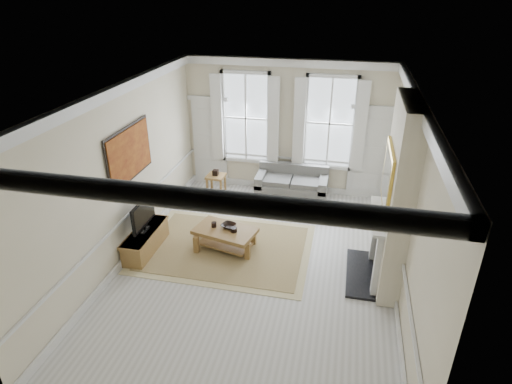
% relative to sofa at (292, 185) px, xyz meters
% --- Properties ---
extents(floor, '(7.20, 7.20, 0.00)m').
position_rel_sofa_xyz_m(floor, '(-0.25, -3.11, -0.35)').
color(floor, '#B7B5AD').
rests_on(floor, ground).
extents(ceiling, '(7.20, 7.20, 0.00)m').
position_rel_sofa_xyz_m(ceiling, '(-0.25, -3.11, 3.05)').
color(ceiling, white).
rests_on(ceiling, back_wall).
extents(back_wall, '(5.20, 0.00, 5.20)m').
position_rel_sofa_xyz_m(back_wall, '(-0.25, 0.49, 1.35)').
color(back_wall, beige).
rests_on(back_wall, floor).
extents(left_wall, '(0.00, 7.20, 7.20)m').
position_rel_sofa_xyz_m(left_wall, '(-2.85, -3.11, 1.35)').
color(left_wall, beige).
rests_on(left_wall, floor).
extents(right_wall, '(0.00, 7.20, 7.20)m').
position_rel_sofa_xyz_m(right_wall, '(2.35, -3.11, 1.35)').
color(right_wall, beige).
rests_on(right_wall, floor).
extents(window_left, '(1.26, 0.20, 2.20)m').
position_rel_sofa_xyz_m(window_left, '(-1.30, 0.44, 1.55)').
color(window_left, '#B2BCC6').
rests_on(window_left, back_wall).
extents(window_right, '(1.26, 0.20, 2.20)m').
position_rel_sofa_xyz_m(window_right, '(0.80, 0.44, 1.55)').
color(window_right, '#B2BCC6').
rests_on(window_right, back_wall).
extents(door_left, '(0.90, 0.08, 2.30)m').
position_rel_sofa_xyz_m(door_left, '(-2.30, 0.45, 0.80)').
color(door_left, silver).
rests_on(door_left, floor).
extents(door_right, '(0.90, 0.08, 2.30)m').
position_rel_sofa_xyz_m(door_right, '(1.80, 0.45, 0.80)').
color(door_right, silver).
rests_on(door_right, floor).
extents(painting, '(0.05, 1.66, 1.06)m').
position_rel_sofa_xyz_m(painting, '(-2.81, -2.81, 1.70)').
color(painting, '#A95F1D').
rests_on(painting, left_wall).
extents(chimney_breast, '(0.35, 1.70, 3.38)m').
position_rel_sofa_xyz_m(chimney_breast, '(2.18, -2.91, 1.35)').
color(chimney_breast, beige).
rests_on(chimney_breast, floor).
extents(hearth, '(0.55, 1.50, 0.05)m').
position_rel_sofa_xyz_m(hearth, '(1.75, -2.91, -0.33)').
color(hearth, black).
rests_on(hearth, floor).
extents(fireplace, '(0.21, 1.45, 1.33)m').
position_rel_sofa_xyz_m(fireplace, '(1.95, -2.91, 0.38)').
color(fireplace, silver).
rests_on(fireplace, floor).
extents(mirror, '(0.06, 1.26, 1.06)m').
position_rel_sofa_xyz_m(mirror, '(1.96, -2.91, 1.70)').
color(mirror, gold).
rests_on(mirror, chimney_breast).
extents(sofa, '(1.77, 0.86, 0.84)m').
position_rel_sofa_xyz_m(sofa, '(0.00, 0.00, 0.00)').
color(sofa, '#5A5A58').
rests_on(sofa, floor).
extents(side_table, '(0.47, 0.47, 0.55)m').
position_rel_sofa_xyz_m(side_table, '(-1.95, -0.23, 0.08)').
color(side_table, brown).
rests_on(side_table, floor).
extents(rug, '(3.50, 2.60, 0.02)m').
position_rel_sofa_xyz_m(rug, '(-1.01, -2.61, -0.34)').
color(rug, olive).
rests_on(rug, floor).
extents(coffee_table, '(1.36, 0.98, 0.46)m').
position_rel_sofa_xyz_m(coffee_table, '(-1.01, -2.61, 0.03)').
color(coffee_table, brown).
rests_on(coffee_table, rug).
extents(ceramic_pot_a, '(0.11, 0.11, 0.11)m').
position_rel_sofa_xyz_m(ceramic_pot_a, '(-1.26, -2.56, 0.16)').
color(ceramic_pot_a, black).
rests_on(ceramic_pot_a, coffee_table).
extents(ceramic_pot_b, '(0.13, 0.13, 0.09)m').
position_rel_sofa_xyz_m(ceramic_pot_b, '(-0.81, -2.66, 0.16)').
color(ceramic_pot_b, black).
rests_on(ceramic_pot_b, coffee_table).
extents(bowl, '(0.36, 0.36, 0.07)m').
position_rel_sofa_xyz_m(bowl, '(-0.96, -2.51, 0.14)').
color(bowl, black).
rests_on(bowl, coffee_table).
extents(tv_stand, '(0.43, 1.34, 0.48)m').
position_rel_sofa_xyz_m(tv_stand, '(-2.59, -3.04, -0.12)').
color(tv_stand, brown).
rests_on(tv_stand, floor).
extents(tv, '(0.08, 0.90, 0.68)m').
position_rel_sofa_xyz_m(tv, '(-2.56, -3.04, 0.52)').
color(tv, black).
rests_on(tv, tv_stand).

